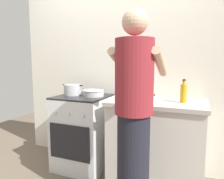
# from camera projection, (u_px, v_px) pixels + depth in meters

# --- Properties ---
(ground) EXTENTS (6.00, 6.00, 0.00)m
(ground) POSITION_uv_depth(u_px,v_px,m) (104.00, 177.00, 2.37)
(ground) COLOR #6B5B4C
(back_wall) EXTENTS (3.20, 0.10, 2.50)m
(back_wall) POSITION_uv_depth(u_px,v_px,m) (135.00, 67.00, 2.59)
(back_wall) COLOR silver
(back_wall) RESTS_ON ground
(countertop) EXTENTS (1.00, 0.60, 0.90)m
(countertop) POSITION_uv_depth(u_px,v_px,m) (156.00, 142.00, 2.24)
(countertop) COLOR silver
(countertop) RESTS_ON ground
(stove_range) EXTENTS (0.60, 0.62, 0.90)m
(stove_range) POSITION_uv_depth(u_px,v_px,m) (83.00, 132.00, 2.58)
(stove_range) COLOR silver
(stove_range) RESTS_ON ground
(pot) EXTENTS (0.28, 0.21, 0.13)m
(pot) POSITION_uv_depth(u_px,v_px,m) (73.00, 90.00, 2.57)
(pot) COLOR #B2B2B7
(pot) RESTS_ON stove_range
(mixing_bowl) EXTENTS (0.26, 0.26, 0.07)m
(mixing_bowl) POSITION_uv_depth(u_px,v_px,m) (94.00, 93.00, 2.48)
(mixing_bowl) COLOR #B7B7BC
(mixing_bowl) RESTS_ON stove_range
(utensil_crock) EXTENTS (0.10, 0.10, 0.31)m
(utensil_crock) POSITION_uv_depth(u_px,v_px,m) (143.00, 89.00, 2.39)
(utensil_crock) COLOR silver
(utensil_crock) RESTS_ON countertop
(spice_bottle) EXTENTS (0.04, 0.04, 0.08)m
(spice_bottle) POSITION_uv_depth(u_px,v_px,m) (153.00, 98.00, 2.13)
(spice_bottle) COLOR silver
(spice_bottle) RESTS_ON countertop
(oil_bottle) EXTENTS (0.06, 0.06, 0.24)m
(oil_bottle) POSITION_uv_depth(u_px,v_px,m) (184.00, 93.00, 2.08)
(oil_bottle) COLOR gold
(oil_bottle) RESTS_ON countertop
(person) EXTENTS (0.41, 0.50, 1.70)m
(person) POSITION_uv_depth(u_px,v_px,m) (134.00, 118.00, 1.64)
(person) COLOR black
(person) RESTS_ON ground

